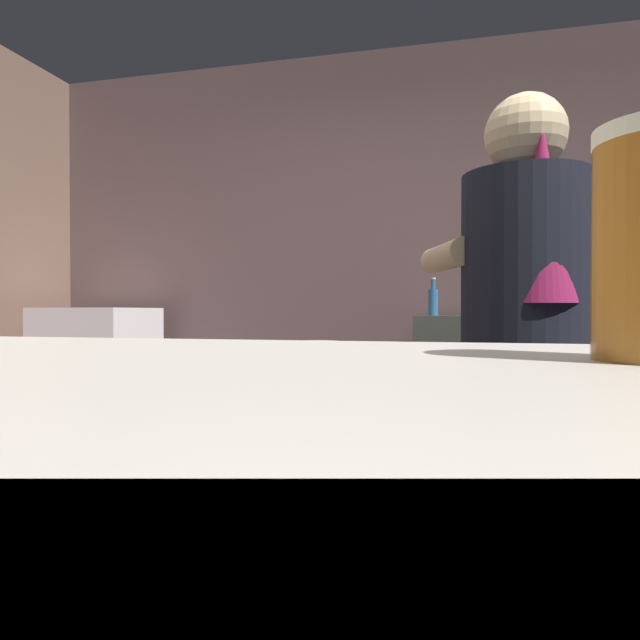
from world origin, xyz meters
The scene contains 10 objects.
wall_back centered at (0.00, 2.20, 1.35)m, with size 5.20×0.10×2.70m, color brown.
prep_counter centered at (0.35, 0.77, 0.46)m, with size 2.10×0.60×0.92m, color brown.
back_shelf centered at (0.33, 1.92, 0.54)m, with size 0.90×0.36×1.08m, color #3C3F37.
mini_fridge centered at (-2.05, 1.75, 0.56)m, with size 0.60×0.58×1.12m.
bartender centered at (0.31, 0.32, 0.98)m, with size 0.50×0.55×1.70m.
mixing_bowl centered at (-0.42, 0.86, 0.95)m, with size 0.22×0.22×0.06m, color silver.
chefs_knife centered at (0.59, 0.72, 0.93)m, with size 0.24×0.03×0.01m, color silver.
bottle_soy centered at (-0.02, 1.95, 1.16)m, with size 0.05×0.05×0.21m.
bottle_vinegar centered at (0.22, 1.94, 1.16)m, with size 0.07×0.07×0.21m.
bottle_olive_oil centered at (0.30, 1.96, 1.15)m, with size 0.06×0.06×0.17m.
Camera 1 is at (0.14, -1.33, 1.10)m, focal length 32.05 mm.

